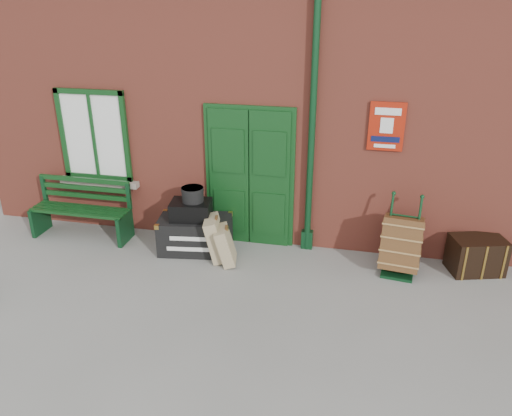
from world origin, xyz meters
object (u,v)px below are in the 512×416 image
(bench, at_px, (82,207))
(porter_trolley, at_px, (401,244))
(houdini_trunk, at_px, (195,234))
(dark_trunk, at_px, (476,255))

(bench, height_order, porter_trolley, porter_trolley)
(houdini_trunk, relative_size, porter_trolley, 0.97)
(bench, distance_m, houdini_trunk, 2.03)
(porter_trolley, distance_m, dark_trunk, 1.14)
(bench, relative_size, dark_trunk, 2.20)
(bench, xyz_separation_m, porter_trolley, (5.14, -0.09, -0.06))
(bench, bearing_deg, dark_trunk, 1.67)
(porter_trolley, bearing_deg, houdini_trunk, -172.17)
(bench, relative_size, houdini_trunk, 1.46)
(porter_trolley, relative_size, dark_trunk, 1.54)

